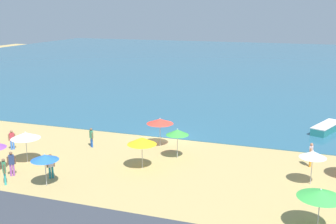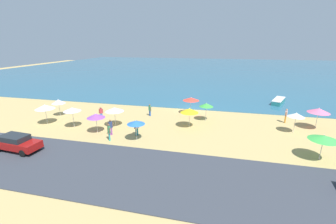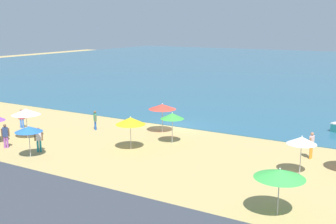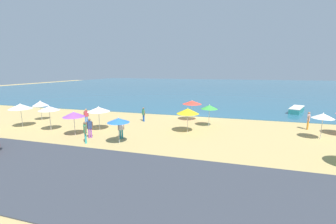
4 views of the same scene
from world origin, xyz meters
The scene contains 14 objects.
ground_plane centered at (0.00, 0.00, 0.00)m, with size 160.00×160.00×0.00m, color tan.
sea centered at (0.00, 55.00, 0.03)m, with size 150.00×110.00×0.05m, color #2A5F7A.
beach_umbrella_0 centered at (12.24, -6.37, 2.07)m, with size 1.74×1.74×2.35m.
beach_umbrella_1 centered at (12.68, -12.41, 2.02)m, with size 2.37×2.37×2.30m.
beach_umbrella_2 centered at (-3.98, -12.27, 1.94)m, with size 1.80×1.80×2.19m.
beach_umbrella_5 centered at (0.19, -2.22, 2.15)m, with size 2.23×2.23×2.42m.
beach_umbrella_6 centered at (2.45, -4.53, 2.07)m, with size 1.76×1.76×2.35m.
beach_umbrella_7 centered at (-7.88, -9.08, 2.10)m, with size 2.18×2.18×2.40m.
beach_umbrella_10 centered at (0.72, -7.36, 2.06)m, with size 2.12×2.12×2.39m.
bather_0 centered at (-7.16, -11.64, 0.99)m, with size 0.43×0.43×1.75m.
bather_1 centered at (-10.87, -7.03, 0.92)m, with size 0.42×0.44×1.65m.
bather_3 centered at (-5.09, -4.34, 0.92)m, with size 0.45×0.41×1.64m.
bather_4 centered at (-4.40, -11.11, 0.97)m, with size 0.41×0.44×1.72m.
bather_5 centered at (12.15, -3.06, 1.01)m, with size 0.27×0.57×1.80m.
Camera 3 is at (17.55, -30.67, 8.75)m, focal length 45.00 mm.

